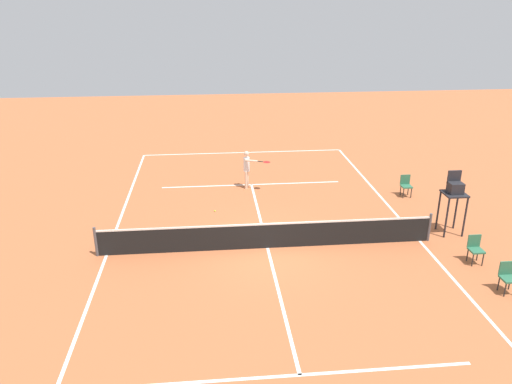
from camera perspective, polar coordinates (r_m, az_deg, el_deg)
name	(u,v)px	position (r m, az deg, el deg)	size (l,w,h in m)	color
ground_plane	(268,248)	(17.77, 1.33, -6.40)	(60.00, 60.00, 0.00)	#B76038
court_lines	(268,248)	(17.77, 1.33, -6.39)	(11.26, 23.38, 0.01)	white
tennis_net	(268,235)	(17.54, 1.34, -4.97)	(11.86, 0.10, 1.07)	#4C4C51
player_serving	(248,166)	(22.82, -0.97, 2.96)	(1.20, 0.93, 1.78)	beige
tennis_ball	(215,211)	(20.70, -4.73, -2.16)	(0.07, 0.07, 0.07)	#CCE033
umpire_chair	(454,193)	(19.61, 21.72, -0.09)	(0.80, 0.80, 2.41)	#232328
courtside_chair_near	(508,276)	(16.83, 26.82, -8.57)	(0.44, 0.46, 0.95)	#262626
courtside_chair_mid	(406,185)	(23.05, 16.75, 0.82)	(0.44, 0.46, 0.95)	#262626
courtside_chair_far	(475,248)	(18.14, 23.77, -5.87)	(0.44, 0.46, 0.95)	#262626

